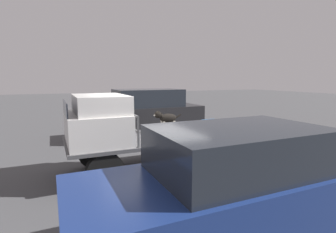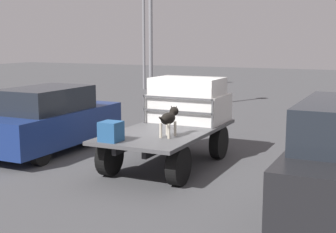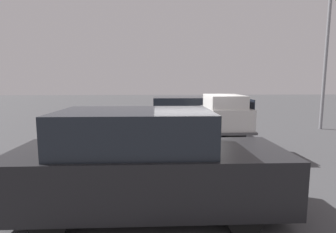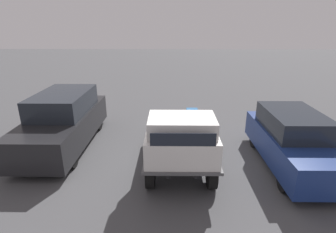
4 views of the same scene
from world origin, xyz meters
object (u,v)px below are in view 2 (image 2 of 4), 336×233
at_px(dog, 169,118).
at_px(parked_sedan, 51,120).
at_px(flatbed_truck, 168,140).
at_px(cargo_crate, 111,131).

xyz_separation_m(dog, parked_sedan, (0.74, 3.88, -0.44)).
xyz_separation_m(flatbed_truck, parked_sedan, (0.02, 3.50, 0.22)).
distance_m(dog, cargo_crate, 1.33).
height_order(cargo_crate, parked_sedan, parked_sedan).
bearing_deg(dog, flatbed_truck, 19.74).
height_order(dog, parked_sedan, parked_sedan).
bearing_deg(parked_sedan, dog, -108.84).
height_order(flatbed_truck, parked_sedan, parked_sedan).
xyz_separation_m(flatbed_truck, dog, (-0.72, -0.38, 0.66)).
relative_size(flatbed_truck, parked_sedan, 0.93).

